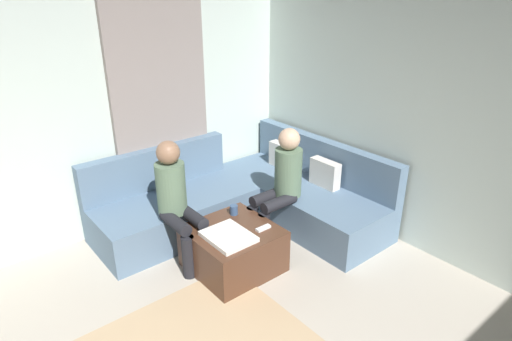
{
  "coord_description": "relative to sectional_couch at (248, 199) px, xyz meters",
  "views": [
    {
      "loc": [
        1.3,
        -0.78,
        2.5
      ],
      "look_at": [
        -1.63,
        1.63,
        0.85
      ],
      "focal_mm": 30.16,
      "sensor_mm": 36.0,
      "label": 1
    }
  ],
  "objects": [
    {
      "name": "wall_left",
      "position": [
        -0.86,
        -1.88,
        1.07
      ],
      "size": [
        0.12,
        6.0,
        2.7
      ],
      "primitive_type": "cube",
      "color": "silver",
      "rests_on": "ground_plane"
    },
    {
      "name": "person_on_couch_side",
      "position": [
        0.15,
        -0.96,
        0.38
      ],
      "size": [
        0.6,
        0.3,
        1.2
      ],
      "rotation": [
        0.0,
        0.0,
        -1.57
      ],
      "color": "black",
      "rests_on": "ground_plane"
    },
    {
      "name": "wall_back",
      "position": [
        2.08,
        1.06,
        1.07
      ],
      "size": [
        6.0,
        0.12,
        2.7
      ],
      "primitive_type": "cube",
      "color": "silver",
      "rests_on": "ground_plane"
    },
    {
      "name": "folded_blanket",
      "position": [
        0.7,
        -0.77,
        0.16
      ],
      "size": [
        0.44,
        0.36,
        0.04
      ],
      "primitive_type": "cube",
      "color": "white",
      "rests_on": "ottoman"
    },
    {
      "name": "curtain_panel",
      "position": [
        -0.76,
        -0.58,
        0.97
      ],
      "size": [
        0.06,
        1.1,
        2.5
      ],
      "primitive_type": "cube",
      "color": "gray",
      "rests_on": "ground_plane"
    },
    {
      "name": "game_remote",
      "position": [
        0.78,
        -0.43,
        0.15
      ],
      "size": [
        0.05,
        0.15,
        0.02
      ],
      "primitive_type": "cube",
      "color": "white",
      "rests_on": "ottoman"
    },
    {
      "name": "coffee_mug",
      "position": [
        0.38,
        -0.47,
        0.19
      ],
      "size": [
        0.08,
        0.08,
        0.1
      ],
      "primitive_type": "cylinder",
      "color": "#334C72",
      "rests_on": "ottoman"
    },
    {
      "name": "sectional_couch",
      "position": [
        0.0,
        0.0,
        0.0
      ],
      "size": [
        2.1,
        2.55,
        0.87
      ],
      "color": "slate",
      "rests_on": "ground_plane"
    },
    {
      "name": "person_on_couch_back",
      "position": [
        0.48,
        0.06,
        0.38
      ],
      "size": [
        0.3,
        0.6,
        1.2
      ],
      "rotation": [
        0.0,
        0.0,
        3.14
      ],
      "color": "black",
      "rests_on": "ground_plane"
    },
    {
      "name": "ottoman",
      "position": [
        0.6,
        -0.65,
        -0.07
      ],
      "size": [
        0.76,
        0.76,
        0.42
      ],
      "primitive_type": "cube",
      "color": "#4C2D1E",
      "rests_on": "ground_plane"
    }
  ]
}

